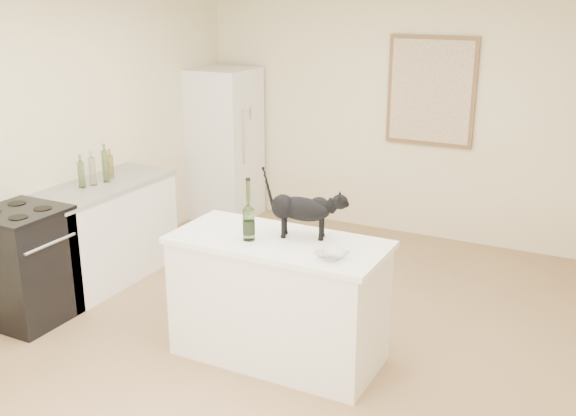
{
  "coord_description": "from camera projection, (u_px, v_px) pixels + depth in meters",
  "views": [
    {
      "loc": [
        2.14,
        -4.04,
        2.54
      ],
      "look_at": [
        0.15,
        -0.15,
        1.12
      ],
      "focal_mm": 42.27,
      "sensor_mm": 36.0,
      "label": 1
    }
  ],
  "objects": [
    {
      "name": "wall_left",
      "position": [
        43.0,
        143.0,
        5.7
      ],
      "size": [
        0.0,
        5.5,
        5.5
      ],
      "primitive_type": "plane",
      "rotation": [
        1.57,
        0.0,
        1.57
      ],
      "color": "beige",
      "rests_on": "ground"
    },
    {
      "name": "island_top",
      "position": [
        278.0,
        242.0,
        4.65
      ],
      "size": [
        1.5,
        0.7,
        0.04
      ],
      "primitive_type": "cube",
      "color": "white",
      "rests_on": "island_base"
    },
    {
      "name": "fridge",
      "position": [
        224.0,
        144.0,
        7.7
      ],
      "size": [
        0.68,
        0.68,
        1.7
      ],
      "primitive_type": "cube",
      "color": "white",
      "rests_on": "floor"
    },
    {
      "name": "artwork_frame",
      "position": [
        431.0,
        91.0,
        6.82
      ],
      "size": [
        0.9,
        0.03,
        1.1
      ],
      "primitive_type": "cube",
      "color": "brown",
      "rests_on": "wall_back"
    },
    {
      "name": "counter_bottle_cluster",
      "position": [
        97.0,
        170.0,
        5.94
      ],
      "size": [
        0.12,
        0.4,
        0.28
      ],
      "color": "#939D91",
      "rests_on": "left_countertop"
    },
    {
      "name": "black_cat",
      "position": [
        302.0,
        212.0,
        4.63
      ],
      "size": [
        0.54,
        0.3,
        0.36
      ],
      "primitive_type": null,
      "rotation": [
        0.0,
        0.0,
        0.29
      ],
      "color": "black",
      "rests_on": "island_top"
    },
    {
      "name": "floor",
      "position": [
        279.0,
        340.0,
        5.13
      ],
      "size": [
        5.5,
        5.5,
        0.0
      ],
      "primitive_type": "plane",
      "color": "#9A7952",
      "rests_on": "ground"
    },
    {
      "name": "fridge_paper",
      "position": [
        252.0,
        113.0,
        7.49
      ],
      "size": [
        0.05,
        0.12,
        0.16
      ],
      "primitive_type": "cube",
      "rotation": [
        0.0,
        0.0,
        0.38
      ],
      "color": "white",
      "rests_on": "fridge"
    },
    {
      "name": "wall_back",
      "position": [
        402.0,
        113.0,
        7.06
      ],
      "size": [
        4.5,
        0.0,
        4.5
      ],
      "primitive_type": "plane",
      "rotation": [
        1.57,
        0.0,
        0.0
      ],
      "color": "beige",
      "rests_on": "ground"
    },
    {
      "name": "left_countertop",
      "position": [
        99.0,
        186.0,
        5.96
      ],
      "size": [
        0.62,
        1.44,
        0.04
      ],
      "primitive_type": "cube",
      "color": "gray",
      "rests_on": "left_cabinets"
    },
    {
      "name": "wine_bottle",
      "position": [
        249.0,
        213.0,
        4.58
      ],
      "size": [
        0.09,
        0.09,
        0.39
      ],
      "primitive_type": "cylinder",
      "rotation": [
        0.0,
        0.0,
        0.09
      ],
      "color": "#325B24",
      "rests_on": "island_top"
    },
    {
      "name": "artwork_canvas",
      "position": [
        430.0,
        92.0,
        6.81
      ],
      "size": [
        0.82,
        0.0,
        1.02
      ],
      "primitive_type": "cube",
      "color": "beige",
      "rests_on": "wall_back"
    },
    {
      "name": "stove",
      "position": [
        25.0,
        267.0,
        5.33
      ],
      "size": [
        0.6,
        0.6,
        0.9
      ],
      "primitive_type": "cube",
      "color": "black",
      "rests_on": "floor"
    },
    {
      "name": "left_cabinets",
      "position": [
        103.0,
        234.0,
        6.1
      ],
      "size": [
        0.6,
        1.4,
        0.86
      ],
      "primitive_type": "cube",
      "color": "white",
      "rests_on": "floor"
    },
    {
      "name": "island_base",
      "position": [
        278.0,
        302.0,
        4.79
      ],
      "size": [
        1.44,
        0.67,
        0.86
      ],
      "primitive_type": "cube",
      "color": "white",
      "rests_on": "floor"
    },
    {
      "name": "glass_bowl",
      "position": [
        332.0,
        256.0,
        4.3
      ],
      "size": [
        0.24,
        0.24,
        0.05
      ],
      "primitive_type": "imported",
      "rotation": [
        0.0,
        0.0,
        -0.18
      ],
      "color": "white",
      "rests_on": "island_top"
    }
  ]
}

